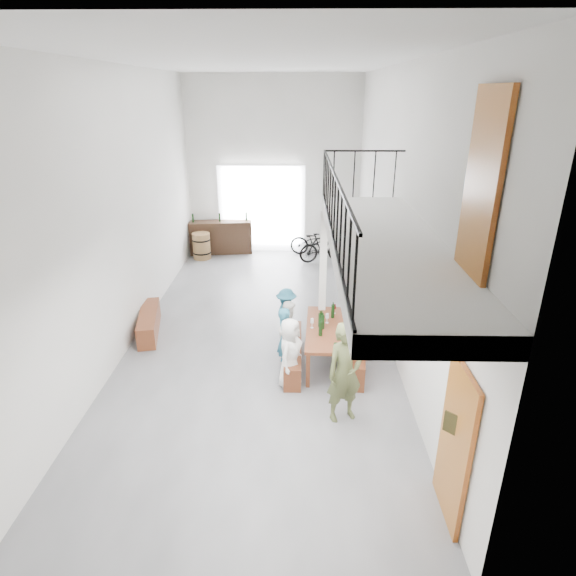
{
  "coord_description": "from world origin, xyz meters",
  "views": [
    {
      "loc": [
        0.79,
        -9.57,
        5.01
      ],
      "look_at": [
        0.59,
        -0.5,
        1.27
      ],
      "focal_mm": 30.0,
      "sensor_mm": 36.0,
      "label": 1
    }
  ],
  "objects_px": {
    "tasting_table": "(327,332)",
    "serving_counter": "(221,237)",
    "side_bench": "(149,323)",
    "bicycle_near": "(317,242)",
    "host_standing": "(345,373)",
    "oak_barrel": "(202,246)",
    "bench_inner": "(293,354)"
  },
  "relations": [
    {
      "from": "bench_inner",
      "to": "serving_counter",
      "type": "height_order",
      "value": "serving_counter"
    },
    {
      "from": "oak_barrel",
      "to": "serving_counter",
      "type": "relative_size",
      "value": 0.42
    },
    {
      "from": "side_bench",
      "to": "host_standing",
      "type": "relative_size",
      "value": 1.01
    },
    {
      "from": "tasting_table",
      "to": "serving_counter",
      "type": "height_order",
      "value": "serving_counter"
    },
    {
      "from": "serving_counter",
      "to": "bench_inner",
      "type": "bearing_deg",
      "value": -77.71
    },
    {
      "from": "bench_inner",
      "to": "host_standing",
      "type": "height_order",
      "value": "host_standing"
    },
    {
      "from": "host_standing",
      "to": "oak_barrel",
      "type": "bearing_deg",
      "value": 93.44
    },
    {
      "from": "bench_inner",
      "to": "serving_counter",
      "type": "relative_size",
      "value": 0.98
    },
    {
      "from": "side_bench",
      "to": "bicycle_near",
      "type": "xyz_separation_m",
      "value": [
        3.91,
        5.51,
        0.22
      ]
    },
    {
      "from": "tasting_table",
      "to": "bench_inner",
      "type": "bearing_deg",
      "value": -174.33
    },
    {
      "from": "tasting_table",
      "to": "oak_barrel",
      "type": "relative_size",
      "value": 2.35
    },
    {
      "from": "host_standing",
      "to": "serving_counter",
      "type": "bearing_deg",
      "value": 88.83
    },
    {
      "from": "bench_inner",
      "to": "side_bench",
      "type": "bearing_deg",
      "value": 158.78
    },
    {
      "from": "host_standing",
      "to": "bicycle_near",
      "type": "xyz_separation_m",
      "value": [
        -0.14,
        8.44,
        -0.39
      ]
    },
    {
      "from": "side_bench",
      "to": "oak_barrel",
      "type": "xyz_separation_m",
      "value": [
        0.22,
        5.1,
        0.18
      ]
    },
    {
      "from": "bench_inner",
      "to": "side_bench",
      "type": "height_order",
      "value": "side_bench"
    },
    {
      "from": "tasting_table",
      "to": "serving_counter",
      "type": "distance_m",
      "value": 7.63
    },
    {
      "from": "bicycle_near",
      "to": "bench_inner",
      "type": "bearing_deg",
      "value": -175.99
    },
    {
      "from": "host_standing",
      "to": "bench_inner",
      "type": "bearing_deg",
      "value": 94.83
    },
    {
      "from": "side_bench",
      "to": "bicycle_near",
      "type": "height_order",
      "value": "bicycle_near"
    },
    {
      "from": "tasting_table",
      "to": "bicycle_near",
      "type": "bearing_deg",
      "value": 92.42
    },
    {
      "from": "tasting_table",
      "to": "serving_counter",
      "type": "bearing_deg",
      "value": 116.9
    },
    {
      "from": "bench_inner",
      "to": "bicycle_near",
      "type": "relative_size",
      "value": 1.13
    },
    {
      "from": "side_bench",
      "to": "serving_counter",
      "type": "height_order",
      "value": "serving_counter"
    },
    {
      "from": "side_bench",
      "to": "tasting_table",
      "type": "bearing_deg",
      "value": -17.78
    },
    {
      "from": "side_bench",
      "to": "bench_inner",
      "type": "bearing_deg",
      "value": -21.56
    },
    {
      "from": "bench_inner",
      "to": "host_standing",
      "type": "xyz_separation_m",
      "value": [
        0.84,
        -1.66,
        0.62
      ]
    },
    {
      "from": "bench_inner",
      "to": "tasting_table",
      "type": "bearing_deg",
      "value": 3.18
    },
    {
      "from": "bench_inner",
      "to": "oak_barrel",
      "type": "relative_size",
      "value": 2.35
    },
    {
      "from": "oak_barrel",
      "to": "serving_counter",
      "type": "xyz_separation_m",
      "value": [
        0.53,
        0.62,
        0.11
      ]
    },
    {
      "from": "tasting_table",
      "to": "side_bench",
      "type": "bearing_deg",
      "value": 165.05
    },
    {
      "from": "tasting_table",
      "to": "host_standing",
      "type": "height_order",
      "value": "host_standing"
    }
  ]
}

